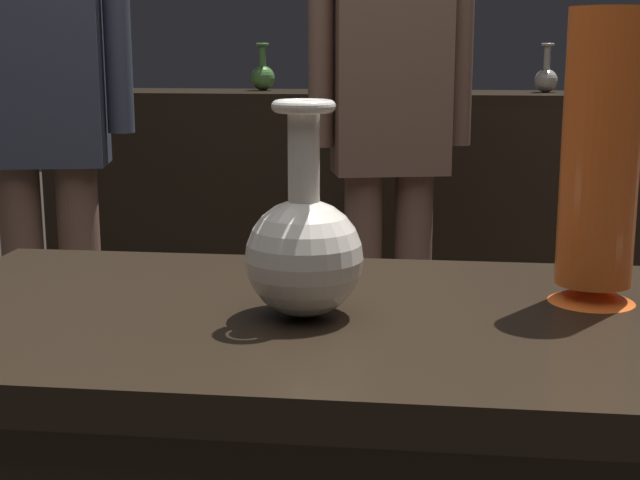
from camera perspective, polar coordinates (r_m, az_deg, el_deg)
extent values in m
cube|color=black|center=(1.25, 0.96, -5.52)|extent=(1.20, 0.64, 0.05)
cube|color=black|center=(3.45, 4.88, 0.59)|extent=(2.60, 0.40, 0.95)
cube|color=black|center=(3.39, 5.03, 8.82)|extent=(2.60, 0.40, 0.04)
sphere|color=silver|center=(1.20, -0.99, -1.13)|extent=(0.16, 0.16, 0.16)
cylinder|color=silver|center=(1.18, -1.02, 5.12)|extent=(0.04, 0.04, 0.13)
torus|color=silver|center=(1.17, -1.03, 8.32)|extent=(0.08, 0.08, 0.02)
cone|color=#E55B1E|center=(1.34, 16.53, -3.14)|extent=(0.12, 0.12, 0.03)
cylinder|color=#E55B1E|center=(1.30, 17.05, 5.43)|extent=(0.10, 0.10, 0.37)
sphere|color=gray|center=(3.44, 13.88, 9.60)|extent=(0.08, 0.08, 0.08)
cylinder|color=gray|center=(3.44, 13.94, 10.95)|extent=(0.02, 0.02, 0.09)
torus|color=gray|center=(3.44, 13.98, 11.72)|extent=(0.05, 0.05, 0.01)
sphere|color=#477A38|center=(3.50, -3.58, 10.02)|extent=(0.09, 0.09, 0.09)
cylinder|color=#477A38|center=(3.50, -3.60, 11.35)|extent=(0.03, 0.03, 0.09)
torus|color=#477A38|center=(3.50, -3.61, 12.05)|extent=(0.05, 0.05, 0.01)
cylinder|color=brown|center=(2.60, -14.49, -4.73)|extent=(0.11, 0.11, 0.85)
cylinder|color=brown|center=(2.63, -17.72, -4.74)|extent=(0.11, 0.11, 0.85)
cube|color=#333847|center=(2.51, -17.12, 12.09)|extent=(0.35, 0.24, 0.67)
cylinder|color=#333847|center=(2.48, -12.53, 13.11)|extent=(0.07, 0.07, 0.57)
cylinder|color=brown|center=(2.75, 5.74, -4.03)|extent=(0.11, 0.11, 0.79)
cylinder|color=brown|center=(2.72, 2.65, -4.15)|extent=(0.11, 0.11, 0.79)
cube|color=brown|center=(2.63, 4.44, 10.98)|extent=(0.35, 0.25, 0.63)
cylinder|color=brown|center=(2.68, 8.75, 11.57)|extent=(0.07, 0.07, 0.53)
cylinder|color=brown|center=(2.60, 0.03, 11.70)|extent=(0.07, 0.07, 0.53)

